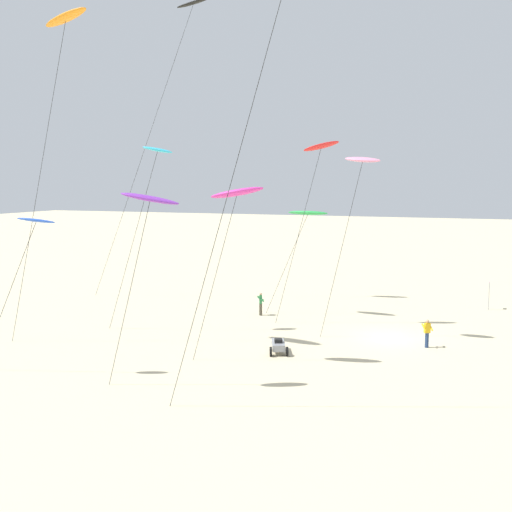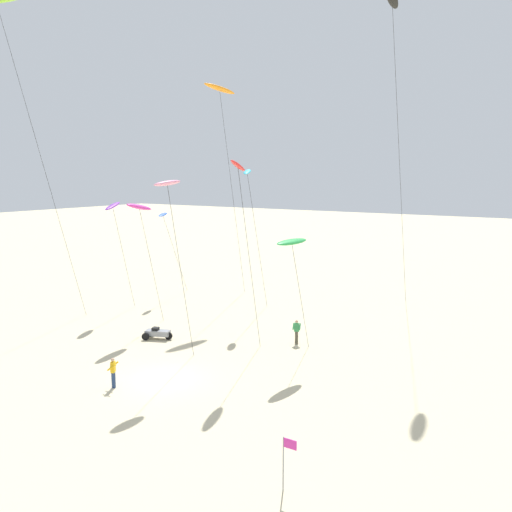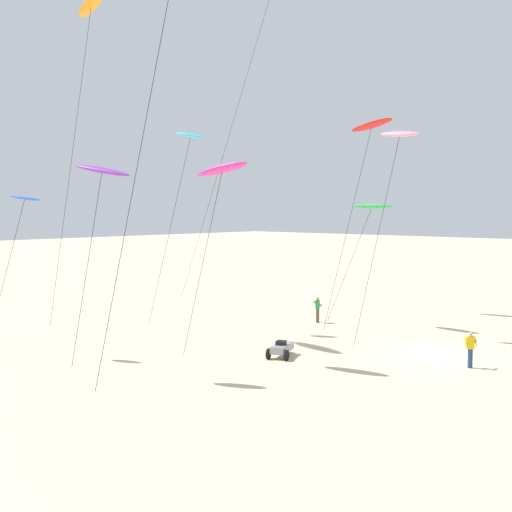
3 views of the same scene
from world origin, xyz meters
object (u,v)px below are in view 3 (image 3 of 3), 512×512
(kite_blue, at_px, (24,201))
(kite_orange, at_px, (91,6))
(kite_purple, at_px, (102,172))
(kite_cyan, at_px, (190,138))
(kite_red, at_px, (371,127))
(kite_flyer_middle, at_px, (318,309))
(kite_green, at_px, (371,207))
(kite_magenta, at_px, (222,170))
(kite_pink, at_px, (399,136))
(kite_flyer_nearest, at_px, (470,349))
(beach_buggy, at_px, (282,348))

(kite_blue, bearing_deg, kite_orange, 18.86)
(kite_orange, bearing_deg, kite_purple, -121.57)
(kite_cyan, relative_size, kite_blue, 1.49)
(kite_red, xyz_separation_m, kite_flyer_middle, (1.49, 4.72, -10.90))
(kite_green, bearing_deg, kite_purple, 172.59)
(kite_purple, relative_size, kite_magenta, 0.97)
(kite_red, height_order, kite_flyer_middle, kite_red)
(kite_purple, height_order, kite_green, kite_purple)
(kite_blue, height_order, kite_green, kite_blue)
(kite_pink, bearing_deg, kite_green, 41.98)
(kite_orange, height_order, kite_flyer_nearest, kite_orange)
(kite_green, height_order, kite_red, kite_red)
(kite_orange, bearing_deg, kite_blue, -161.14)
(kite_blue, height_order, kite_pink, kite_pink)
(kite_purple, bearing_deg, beach_buggy, -24.36)
(kite_magenta, relative_size, beach_buggy, 4.51)
(kite_flyer_middle, relative_size, beach_buggy, 0.79)
(kite_cyan, bearing_deg, kite_flyer_nearest, -82.32)
(kite_purple, xyz_separation_m, kite_orange, (4.92, 8.00, 9.71))
(kite_magenta, bearing_deg, kite_flyer_nearest, -53.47)
(kite_pink, distance_m, kite_flyer_middle, 13.39)
(kite_pink, xyz_separation_m, kite_flyer_middle, (4.14, 7.96, -9.94))
(kite_pink, bearing_deg, kite_flyer_nearest, -97.32)
(kite_purple, bearing_deg, kite_blue, 92.57)
(kite_orange, height_order, kite_magenta, kite_orange)
(kite_purple, relative_size, kite_cyan, 0.78)
(kite_magenta, xyz_separation_m, beach_buggy, (2.70, -1.40, -8.61))
(kite_cyan, height_order, kite_red, kite_red)
(kite_pink, xyz_separation_m, beach_buggy, (-4.61, 3.66, -10.41))
(kite_red, distance_m, beach_buggy, 13.50)
(kite_green, distance_m, kite_flyer_middle, 7.31)
(kite_magenta, height_order, beach_buggy, kite_magenta)
(kite_orange, relative_size, kite_red, 1.53)
(kite_magenta, xyz_separation_m, kite_flyer_middle, (11.45, 2.90, -8.14))
(kite_purple, distance_m, kite_green, 18.03)
(kite_purple, height_order, kite_red, kite_red)
(kite_orange, xyz_separation_m, kite_green, (12.91, -10.32, -11.14))
(kite_purple, bearing_deg, kite_red, -14.70)
(kite_blue, xyz_separation_m, kite_green, (18.10, -8.54, -0.23))
(kite_orange, xyz_separation_m, kite_magenta, (0.17, -10.14, -9.49))
(kite_blue, height_order, kite_magenta, kite_magenta)
(kite_purple, height_order, kite_orange, kite_orange)
(kite_magenta, xyz_separation_m, kite_flyer_nearest, (6.79, -9.16, -8.14))
(kite_purple, xyz_separation_m, kite_red, (15.05, -3.95, 2.98))
(kite_flyer_middle, bearing_deg, kite_cyan, 147.60)
(kite_purple, xyz_separation_m, kite_flyer_middle, (16.54, 0.77, -7.92))
(kite_blue, distance_m, kite_flyer_nearest, 22.36)
(kite_cyan, height_order, kite_blue, kite_cyan)
(kite_purple, distance_m, kite_red, 15.85)
(kite_red, height_order, kite_magenta, kite_red)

